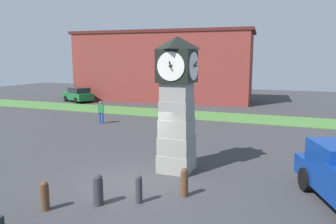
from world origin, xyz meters
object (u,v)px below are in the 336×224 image
object	(u,v)px
bollard_end_row	(184,182)
bollard_near_tower	(45,195)
clock_tower	(177,103)
pedestrian_near_bench	(101,111)
bollard_mid_row	(98,189)
bollard_far_row	(139,189)
car_far_lot	(78,95)

from	to	relation	value
bollard_end_row	bollard_near_tower	bearing A→B (deg)	-144.75
clock_tower	pedestrian_near_bench	xyz separation A→B (m)	(-8.46, 7.45, -1.90)
bollard_mid_row	bollard_far_row	xyz separation A→B (m)	(1.12, 0.60, -0.04)
pedestrian_near_bench	clock_tower	bearing A→B (deg)	-41.35
car_far_lot	pedestrian_near_bench	world-z (taller)	pedestrian_near_bench
pedestrian_near_bench	car_far_lot	bearing A→B (deg)	133.80
clock_tower	bollard_mid_row	distance (m)	4.69
clock_tower	bollard_end_row	distance (m)	3.45
clock_tower	pedestrian_near_bench	size ratio (longest dim) A/B	3.38
clock_tower	bollard_far_row	size ratio (longest dim) A/B	5.92
bollard_near_tower	bollard_mid_row	xyz separation A→B (m)	(1.28, 0.90, 0.04)
clock_tower	bollard_end_row	bearing A→B (deg)	-64.04
bollard_end_row	pedestrian_near_bench	distance (m)	13.68
clock_tower	bollard_mid_row	bearing A→B (deg)	-106.58
bollard_mid_row	car_far_lot	xyz separation A→B (m)	(-16.29, 20.74, 0.29)
bollard_far_row	bollard_end_row	xyz separation A→B (m)	(1.17, 1.02, 0.03)
bollard_far_row	bollard_end_row	bearing A→B (deg)	40.97
bollard_far_row	pedestrian_near_bench	size ratio (longest dim) A/B	0.57
clock_tower	bollard_far_row	distance (m)	4.06
bollard_mid_row	clock_tower	bearing A→B (deg)	73.42
bollard_end_row	car_far_lot	bearing A→B (deg)	134.16
bollard_mid_row	pedestrian_near_bench	bearing A→B (deg)	122.70
car_far_lot	pedestrian_near_bench	xyz separation A→B (m)	(9.00, -9.38, 0.11)
bollard_near_tower	car_far_lot	world-z (taller)	car_far_lot
bollard_far_row	bollard_end_row	size ratio (longest dim) A/B	0.93
bollard_mid_row	pedestrian_near_bench	distance (m)	13.51
clock_tower	bollard_near_tower	world-z (taller)	clock_tower
bollard_near_tower	car_far_lot	xyz separation A→B (m)	(-15.01, 21.65, 0.33)
bollard_end_row	car_far_lot	size ratio (longest dim) A/B	0.23
bollard_far_row	car_far_lot	size ratio (longest dim) A/B	0.21
bollard_far_row	clock_tower	bearing A→B (deg)	89.12
bollard_mid_row	bollard_end_row	world-z (taller)	bollard_mid_row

